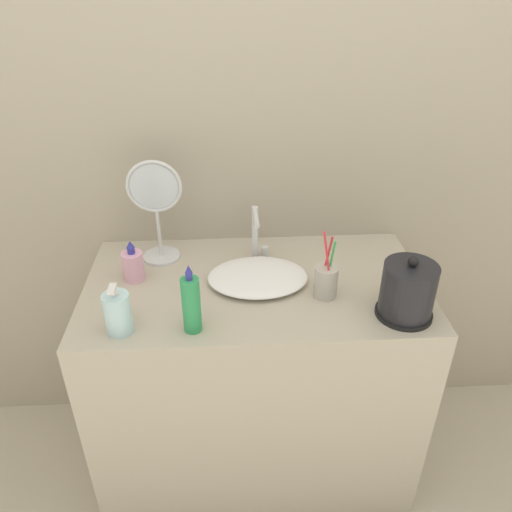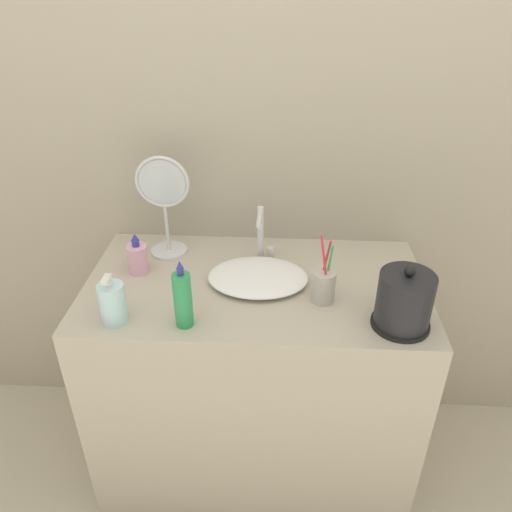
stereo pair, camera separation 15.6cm
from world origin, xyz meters
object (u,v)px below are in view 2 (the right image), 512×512
object	(u,v)px
electric_kettle	(404,303)
vanity_mirror	(164,201)
faucet	(262,232)
lotion_bottle	(113,303)
shampoo_bottle	(138,258)
toothbrush_cup	(323,285)
mouthwash_bottle	(183,299)

from	to	relation	value
electric_kettle	vanity_mirror	xyz separation A→B (m)	(-0.74, 0.37, 0.12)
electric_kettle	vanity_mirror	world-z (taller)	vanity_mirror
faucet	lotion_bottle	size ratio (longest dim) A/B	1.21
electric_kettle	shampoo_bottle	size ratio (longest dim) A/B	1.40
lotion_bottle	toothbrush_cup	bearing A→B (deg)	12.73
electric_kettle	mouthwash_bottle	xyz separation A→B (m)	(-0.61, -0.03, 0.01)
mouthwash_bottle	vanity_mirror	xyz separation A→B (m)	(-0.13, 0.40, 0.11)
lotion_bottle	mouthwash_bottle	size ratio (longest dim) A/B	0.75
faucet	shampoo_bottle	distance (m)	0.42
lotion_bottle	shampoo_bottle	bearing A→B (deg)	89.84
electric_kettle	faucet	bearing A→B (deg)	140.57
shampoo_bottle	electric_kettle	bearing A→B (deg)	-16.13
faucet	lotion_bottle	distance (m)	0.55
shampoo_bottle	toothbrush_cup	bearing A→B (deg)	-11.94
shampoo_bottle	mouthwash_bottle	distance (m)	0.34
lotion_bottle	shampoo_bottle	world-z (taller)	lotion_bottle
toothbrush_cup	shampoo_bottle	size ratio (longest dim) A/B	1.62
lotion_bottle	mouthwash_bottle	xyz separation A→B (m)	(0.20, -0.00, 0.02)
electric_kettle	toothbrush_cup	xyz separation A→B (m)	(-0.21, 0.11, -0.02)
faucet	shampoo_bottle	world-z (taller)	faucet
electric_kettle	shampoo_bottle	distance (m)	0.85
lotion_bottle	shampoo_bottle	xyz separation A→B (m)	(0.00, 0.26, -0.01)
electric_kettle	mouthwash_bottle	world-z (taller)	mouthwash_bottle
vanity_mirror	lotion_bottle	bearing A→B (deg)	-100.57
vanity_mirror	faucet	bearing A→B (deg)	-5.15
faucet	electric_kettle	bearing A→B (deg)	-39.43
shampoo_bottle	mouthwash_bottle	bearing A→B (deg)	-52.89
faucet	mouthwash_bottle	xyz separation A→B (m)	(-0.20, -0.37, -0.02)
lotion_bottle	vanity_mirror	world-z (taller)	vanity_mirror
electric_kettle	lotion_bottle	distance (m)	0.82
faucet	electric_kettle	xyz separation A→B (m)	(0.41, -0.34, -0.03)
mouthwash_bottle	faucet	bearing A→B (deg)	61.42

